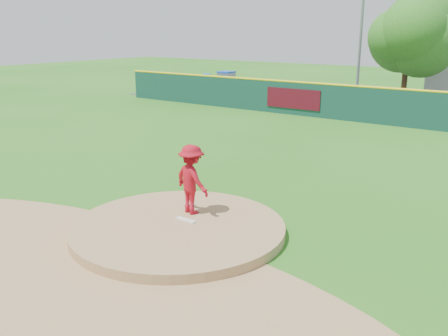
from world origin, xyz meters
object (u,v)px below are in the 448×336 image
Objects in this scene: playground_slide at (226,82)px; deciduous_tree at (409,37)px; light_pole_left at (362,15)px; pitcher at (192,179)px.

deciduous_tree reaches higher than playground_slide.
deciduous_tree is at bearing 3.71° from playground_slide.
light_pole_left is at bearing 16.24° from playground_slide.
light_pole_left reaches higher than playground_slide.
playground_slide is at bearing -176.29° from deciduous_tree.
pitcher is 28.05m from playground_slide.
pitcher is at bearing -77.59° from light_pole_left.
pitcher is 27.19m from light_pole_left.
playground_slide is 11.60m from light_pole_left.
playground_slide is at bearing -41.73° from pitcher.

